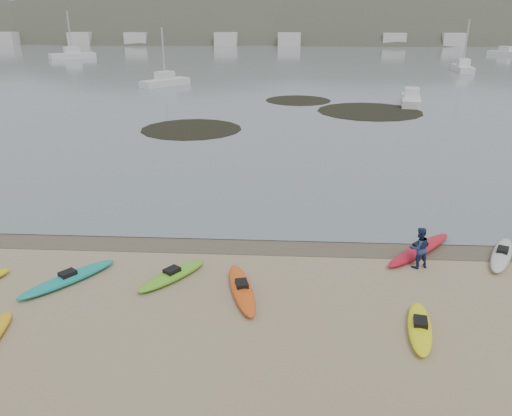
{
  "coord_description": "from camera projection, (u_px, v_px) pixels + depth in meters",
  "views": [
    {
      "loc": [
        1.15,
        -19.33,
        8.99
      ],
      "look_at": [
        0.0,
        0.0,
        1.5
      ],
      "focal_mm": 35.0,
      "sensor_mm": 36.0,
      "label": 1
    }
  ],
  "objects": [
    {
      "name": "ground",
      "position": [
        256.0,
        241.0,
        21.31
      ],
      "size": [
        600.0,
        600.0,
        0.0
      ],
      "primitive_type": "plane",
      "color": "tan",
      "rests_on": "ground"
    },
    {
      "name": "wet_sand",
      "position": [
        256.0,
        244.0,
        21.03
      ],
      "size": [
        60.0,
        60.0,
        0.0
      ],
      "primitive_type": "plane",
      "color": "brown",
      "rests_on": "ground"
    },
    {
      "name": "water",
      "position": [
        285.0,
        31.0,
        300.6
      ],
      "size": [
        1200.0,
        1200.0,
        0.0
      ],
      "primitive_type": "plane",
      "color": "slate",
      "rests_on": "ground"
    },
    {
      "name": "kayaks",
      "position": [
        235.0,
        284.0,
        17.56
      ],
      "size": [
        21.98,
        10.99,
        0.34
      ],
      "color": "yellow",
      "rests_on": "ground"
    },
    {
      "name": "person_east",
      "position": [
        419.0,
        248.0,
        18.8
      ],
      "size": [
        0.95,
        0.84,
        1.63
      ],
      "primitive_type": "imported",
      "rotation": [
        0.0,
        0.0,
        3.48
      ],
      "color": "navy",
      "rests_on": "ground"
    },
    {
      "name": "kelp_mats",
      "position": [
        303.0,
        113.0,
        48.88
      ],
      "size": [
        25.71,
        23.64,
        0.04
      ],
      "color": "black",
      "rests_on": "water"
    },
    {
      "name": "moored_boats",
      "position": [
        283.0,
        63.0,
        94.32
      ],
      "size": [
        107.69,
        80.34,
        1.36
      ],
      "color": "silver",
      "rests_on": "ground"
    },
    {
      "name": "far_hills",
      "position": [
        379.0,
        80.0,
        205.46
      ],
      "size": [
        550.0,
        135.0,
        80.0
      ],
      "color": "#384235",
      "rests_on": "ground"
    },
    {
      "name": "far_town",
      "position": [
        303.0,
        39.0,
        155.25
      ],
      "size": [
        199.0,
        5.0,
        4.0
      ],
      "color": "beige",
      "rests_on": "ground"
    }
  ]
}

